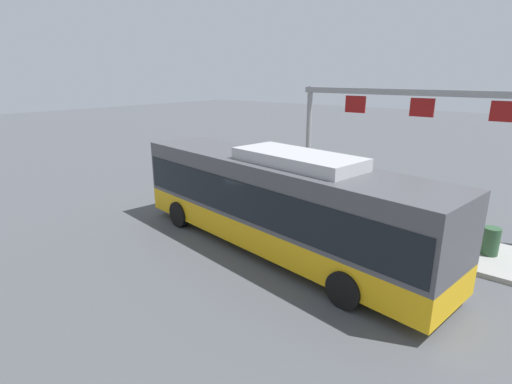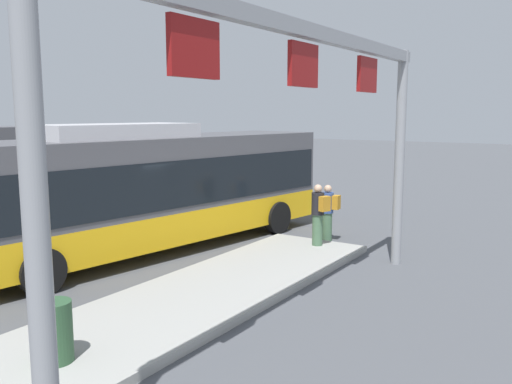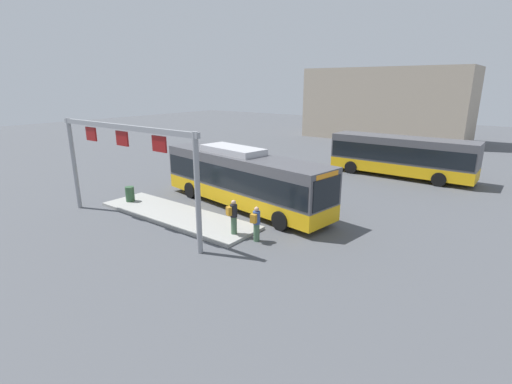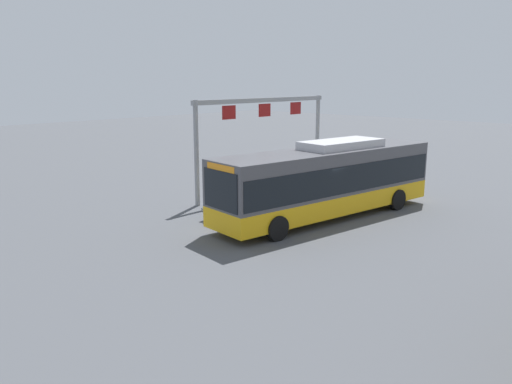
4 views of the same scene
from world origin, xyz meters
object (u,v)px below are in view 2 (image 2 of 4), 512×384
Objects in this scene: bus_background_left at (23,154)px; person_boarding at (318,213)px; person_waiting_near at (328,212)px; trash_bin at (54,332)px; bus_main at (147,185)px.

bus_background_left reaches higher than person_boarding.
person_waiting_near is (-1.39, -16.67, -0.89)m from bus_background_left.
person_waiting_near is 1.86× the size of trash_bin.
bus_main reaches higher than trash_bin.
person_boarding is at bearing -0.59° from trash_bin.
person_waiting_near is (1.16, 0.25, -0.16)m from person_boarding.
bus_main reaches higher than person_boarding.
person_boarding is 1.20m from person_waiting_near.
bus_main is 1.13× the size of bus_background_left.
person_boarding is (2.54, -3.84, -0.76)m from bus_main.
bus_background_left is 6.34× the size of person_waiting_near.
person_waiting_near is at bearing 1.01° from trash_bin.
bus_main is 7.15× the size of person_boarding.
bus_main is at bearing 53.23° from person_boarding.
bus_background_left is (5.09, 13.08, -0.03)m from bus_main.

